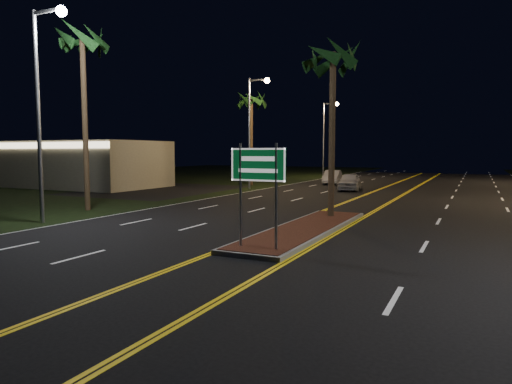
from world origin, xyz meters
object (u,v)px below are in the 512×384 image
Objects in this scene: median_island at (305,229)px; streetlight_left_mid at (253,120)px; highway_sign at (258,174)px; streetlight_left_far at (327,130)px; car_far at (332,176)px; palm_left_near at (82,42)px; car_near at (350,180)px; commercial_building at (79,164)px; palm_median at (333,57)px; palm_left_far at (251,100)px; streetlight_left_near at (44,91)px.

median_island is 20.80m from streetlight_left_mid.
streetlight_left_mid is (-10.61, 21.20, 3.25)m from highway_sign.
streetlight_left_far reaches higher than car_far.
palm_left_near reaches higher than car_far.
car_far is at bearing -69.87° from streetlight_left_far.
palm_left_near is at bearing -111.80° from car_far.
car_near is at bearing 97.75° from highway_sign.
highway_sign is 0.21× the size of commercial_building.
streetlight_left_far is (15.39, 24.01, 3.65)m from commercial_building.
car_near is at bearing 99.40° from median_island.
commercial_building is 1.81× the size of palm_median.
palm_left_far is (13.20, 8.01, 5.74)m from commercial_building.
streetlight_left_far reaches higher than car_near.
streetlight_left_near is 12.55m from palm_median.
highway_sign is 0.36× the size of streetlight_left_far.
palm_median is at bearing -87.52° from car_near.
streetlight_left_mid is at bearing 121.98° from median_island.
palm_median is 0.94× the size of palm_left_far.
streetlight_left_mid is at bearing -90.00° from streetlight_left_far.
commercial_building is at bearing -122.65° from streetlight_left_far.
palm_left_near is 2.00× the size of car_near.
streetlight_left_near is at bearing -46.10° from commercial_building.
highway_sign is at bearing -63.41° from streetlight_left_mid.
streetlight_left_near is 1.02× the size of palm_left_far.
commercial_building is 23.71m from car_near.
palm_median reaches higher than median_island.
palm_left_near is 1.11× the size of palm_left_far.
streetlight_left_near and streetlight_left_far have the same top height.
commercial_building is 23.39m from car_far.
streetlight_left_near is 1.95× the size of car_far.
streetlight_left_near is 24.19m from palm_left_far.
median_island is 26.73m from car_far.
car_near is (-3.22, 19.46, 0.73)m from median_island.
streetlight_left_mid is 1.95× the size of car_far.
streetlight_left_near reaches higher than palm_left_far.
palm_left_far is at bearing 121.36° from median_island.
palm_left_far is at bearing 161.93° from car_near.
streetlight_left_mid is at bearing 128.17° from palm_median.
commercial_building is 1.67× the size of streetlight_left_far.
palm_left_far reaches higher than car_near.
streetlight_left_mid reaches higher than car_far.
streetlight_left_far is 1.02× the size of palm_left_far.
car_near is (7.39, 2.46, -4.84)m from streetlight_left_mid.
commercial_building is 3.25× the size of car_far.
palm_median is (10.61, -13.50, 1.62)m from streetlight_left_mid.
streetlight_left_far reaches higher than highway_sign.
streetlight_left_mid reaches higher than palm_left_far.
streetlight_left_mid is at bearing 116.59° from highway_sign.
car_far is (4.07, 8.91, -4.89)m from streetlight_left_mid.
streetlight_left_near reaches higher than car_far.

